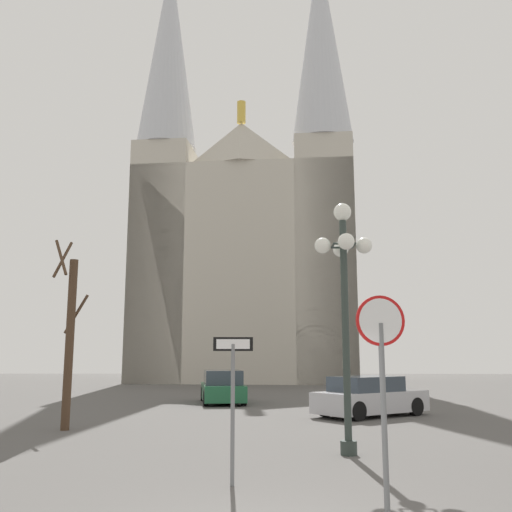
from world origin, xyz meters
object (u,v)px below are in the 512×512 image
Objects in this scene: cathedral at (246,230)px; bare_tree at (69,337)px; one_way_arrow_sign at (233,390)px; street_lamp at (344,282)px; parked_car_far_silver at (370,397)px; parked_car_near_green at (223,388)px; stop_sign at (382,361)px.

cathedral is 6.76× the size of bare_tree.
street_lamp is (2.34, 2.97, 2.21)m from one_way_arrow_sign.
parked_car_far_silver is (9.46, 3.89, -2.01)m from bare_tree.
bare_tree is at bearing 127.11° from one_way_arrow_sign.
parked_car_far_silver is at bearing 76.67° from street_lamp.
bare_tree is 10.43m from parked_car_far_silver.
bare_tree reaches higher than parked_car_near_green.
street_lamp reaches higher than stop_sign.
stop_sign is 0.68× the size of parked_car_near_green.
one_way_arrow_sign is 0.56× the size of parked_car_near_green.
cathedral is at bearing 82.14° from bare_tree.
street_lamp is at bearing -27.61° from bare_tree.
bare_tree is at bearing 152.39° from street_lamp.
stop_sign is at bearing -38.67° from one_way_arrow_sign.
cathedral is at bearing 91.83° from one_way_arrow_sign.
stop_sign reaches higher than one_way_arrow_sign.
one_way_arrow_sign is 8.78m from bare_tree.
stop_sign is 1.22× the size of one_way_arrow_sign.
bare_tree is at bearing -97.86° from cathedral.
one_way_arrow_sign is at bearing -111.22° from parked_car_far_silver.
parked_car_far_silver is at bearing 80.90° from stop_sign.
cathedral is 34.85m from street_lamp.
street_lamp is 14.19m from parked_car_near_green.
stop_sign is at bearing -91.86° from street_lamp.
parked_car_near_green is (3.83, 9.36, -1.99)m from bare_tree.
stop_sign is 18.47m from parked_car_near_green.
parked_car_near_green is (-3.76, 13.33, -3.07)m from street_lamp.
parked_car_near_green reaches higher than parked_car_far_silver.
cathedral reaches higher than bare_tree.
parked_car_far_silver is at bearing 68.78° from one_way_arrow_sign.
cathedral is 15.57× the size of one_way_arrow_sign.
cathedral is 8.66× the size of parked_car_near_green.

